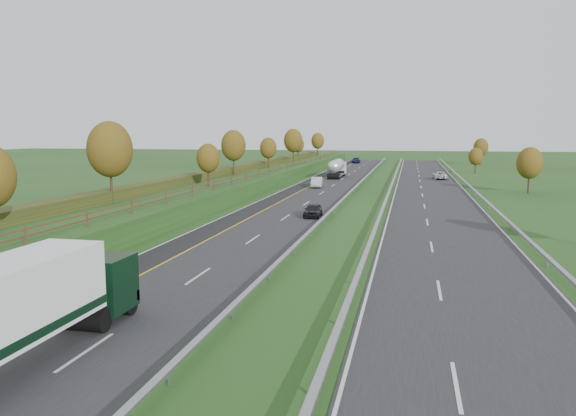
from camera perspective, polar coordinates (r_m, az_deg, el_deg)
name	(u,v)px	position (r m, az deg, el deg)	size (l,w,h in m)	color
ground	(367,197)	(75.58, 8.05, 1.07)	(400.00, 400.00, 0.00)	#1F4518
near_carriageway	(314,192)	(81.47, 2.70, 1.62)	(10.50, 200.00, 0.04)	#232325
far_carriageway	(432,195)	(80.40, 14.38, 1.31)	(10.50, 200.00, 0.04)	#232325
hard_shoulder	(289,192)	(82.18, 0.12, 1.68)	(3.00, 200.00, 0.04)	black
lane_markings	(359,193)	(80.54, 7.18, 1.52)	(26.75, 200.00, 0.01)	silver
embankment_left	(229,184)	(84.51, -6.03, 2.47)	(12.00, 200.00, 2.00)	#1F4518
hedge_left	(216,173)	(85.04, -7.32, 3.53)	(2.20, 180.00, 1.10)	#293315
fence_left	(257,173)	(82.67, -3.17, 3.59)	(0.12, 189.06, 1.20)	#422B19
median_barrier_near	(354,189)	(80.66, 6.70, 1.94)	(0.32, 200.00, 0.71)	gray
median_barrier_far	(390,190)	(80.33, 10.32, 1.84)	(0.32, 200.00, 0.71)	gray
outer_barrier_far	(475,191)	(80.76, 18.50, 1.61)	(0.32, 200.00, 0.71)	gray
trees_left	(223,148)	(80.89, -6.59, 6.04)	(6.64, 164.30, 7.66)	#2D2116
trees_far	(501,157)	(110.39, 20.87, 4.91)	(8.45, 118.60, 7.12)	#2D2116
road_tanker	(337,168)	(108.84, 4.99, 4.09)	(2.40, 11.22, 3.46)	silver
car_dark_near	(313,210)	(57.43, 2.56, -0.21)	(1.61, 4.00, 1.36)	black
car_silver_mid	(317,182)	(88.55, 2.94, 2.63)	(1.69, 4.84, 1.59)	silver
car_small_far	(356,160)	(160.53, 6.92, 4.83)	(2.13, 5.24, 1.52)	#121239
car_oncoming	(440,175)	(107.58, 15.16, 3.22)	(2.34, 5.08, 1.41)	silver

